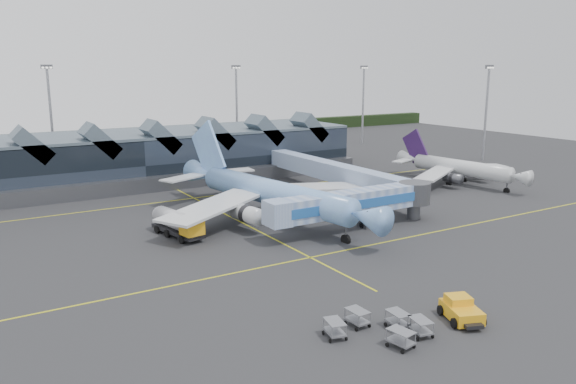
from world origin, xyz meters
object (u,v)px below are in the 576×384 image
regional_jet (457,167)px  main_airliner (268,192)px  pushback_tug (461,310)px  fuel_truck (176,222)px  jet_bridge (363,202)px

regional_jet → main_airliner: bearing=178.2°
main_airliner → pushback_tug: bearing=-102.9°
regional_jet → fuel_truck: 58.73m
fuel_truck → pushback_tug: bearing=-82.5°
main_airliner → fuel_truck: main_airliner is taller
regional_jet → jet_bridge: size_ratio=1.07×
jet_bridge → fuel_truck: bearing=157.5°
main_airliner → jet_bridge: size_ratio=1.59×
fuel_truck → regional_jet: bearing=-5.7°
main_airliner → pushback_tug: 38.94m
fuel_truck → main_airliner: bearing=-5.0°
regional_jet → pushback_tug: size_ratio=5.74×
fuel_truck → pushback_tug: (12.39, -37.22, -0.98)m
jet_bridge → fuel_truck: (-23.27, 9.77, -1.85)m
jet_bridge → pushback_tug: size_ratio=5.35×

